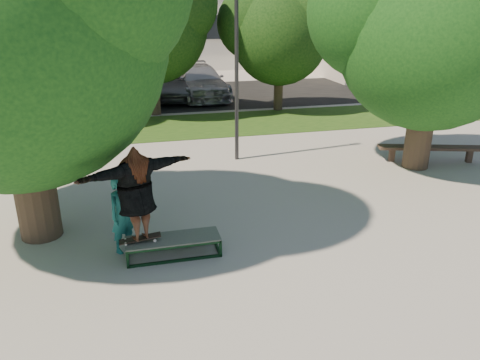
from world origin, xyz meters
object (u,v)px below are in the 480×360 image
object	(u,v)px
tree_right	(430,23)
car_silver_a	(71,86)
bystander	(122,214)
tree_left	(1,14)
bench	(431,149)
car_silver_b	(199,82)
car_grey	(171,83)
car_dark	(140,88)
lamppost	(237,56)
grind_box	(173,246)

from	to	relation	value
tree_right	car_silver_a	bearing A→B (deg)	130.01
bystander	tree_left	bearing A→B (deg)	107.77
bench	car_silver_b	bearing A→B (deg)	130.19
bench	car_grey	bearing A→B (deg)	135.20
car_silver_a	car_grey	bearing A→B (deg)	-2.37
tree_right	car_dark	xyz separation A→B (m)	(-7.38, 11.91, -3.43)
tree_left	lamppost	xyz separation A→B (m)	(5.29, 3.91, -1.27)
car_dark	car_silver_a	bearing A→B (deg)	167.74
car_silver_a	car_grey	xyz separation A→B (m)	(4.85, -0.20, -0.03)
car_dark	car_grey	xyz separation A→B (m)	(1.57, 0.58, 0.07)
car_silver_a	grind_box	bearing A→B (deg)	-79.05
car_dark	car_grey	world-z (taller)	car_grey
bench	car_dark	bearing A→B (deg)	141.89
car_dark	tree_right	bearing A→B (deg)	-57.00
car_grey	car_silver_b	world-z (taller)	car_silver_b
tree_right	lamppost	bearing A→B (deg)	158.72
bystander	car_grey	world-z (taller)	bystander
bystander	car_silver_b	world-z (taller)	car_silver_b
tree_left	bystander	world-z (taller)	tree_left
tree_right	lamppost	distance (m)	5.36
tree_left	lamppost	distance (m)	6.70
bench	car_grey	xyz separation A→B (m)	(-6.63, 12.26, 0.33)
tree_left	car_dark	xyz separation A→B (m)	(2.83, 13.90, -3.76)
lamppost	bench	xyz separation A→B (m)	(5.74, -1.68, -2.74)
tree_left	car_dark	size ratio (longest dim) A/B	1.76
bench	car_dark	world-z (taller)	car_dark
lamppost	bystander	distance (m)	6.60
tree_right	car_silver_b	distance (m)	13.45
lamppost	car_silver_b	distance (m)	10.64
lamppost	car_grey	world-z (taller)	lamppost
bystander	car_dark	xyz separation A→B (m)	(1.03, 15.07, -0.12)
lamppost	car_dark	xyz separation A→B (m)	(-2.47, 10.00, -2.49)
tree_left	car_silver_b	size ratio (longest dim) A/B	1.27
car_dark	car_silver_b	size ratio (longest dim) A/B	0.72
grind_box	tree_left	bearing A→B (deg)	149.34
tree_left	car_grey	size ratio (longest dim) A/B	1.34
car_silver_b	lamppost	bearing A→B (deg)	-96.81
tree_left	car_silver_b	xyz separation A→B (m)	(5.82, 14.28, -3.61)
grind_box	bystander	world-z (taller)	bystander
bystander	car_dark	distance (m)	15.10
tree_left	bench	xyz separation A→B (m)	(11.03, 2.23, -4.01)
car_dark	lamppost	bearing A→B (deg)	-74.93
tree_right	car_silver_a	xyz separation A→B (m)	(-10.66, 12.70, -3.32)
tree_right	bystander	distance (m)	9.58
tree_left	car_grey	distance (m)	15.58
tree_left	grind_box	xyz separation A→B (m)	(2.70, -1.60, -4.23)
bench	tree_right	bearing A→B (deg)	-147.11
grind_box	bystander	bearing A→B (deg)	154.24
lamppost	bystander	bearing A→B (deg)	-124.63
lamppost	car_silver_a	bearing A→B (deg)	118.04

